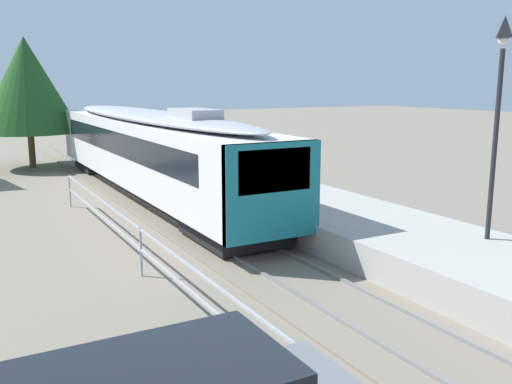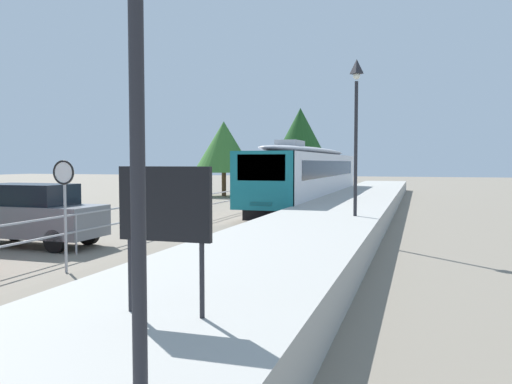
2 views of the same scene
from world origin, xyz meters
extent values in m
plane|color=slate|center=(-3.00, 22.00, 0.00)|extent=(160.00, 160.00, 0.00)
cube|color=slate|center=(0.00, 22.00, 0.03)|extent=(3.20, 60.00, 0.06)
cube|color=slate|center=(-0.72, 22.00, 0.10)|extent=(0.08, 60.00, 0.08)
cube|color=slate|center=(0.72, 22.00, 0.10)|extent=(0.08, 60.00, 0.08)
cube|color=silver|center=(0.00, 30.47, 1.96)|extent=(2.80, 20.74, 2.55)
cube|color=#19757F|center=(0.00, 20.20, 1.96)|extent=(2.80, 0.24, 2.55)
cube|color=black|center=(0.00, 20.12, 2.53)|extent=(2.13, 0.08, 1.12)
cube|color=black|center=(0.00, 30.47, 2.37)|extent=(2.82, 17.42, 0.92)
ellipsoid|color=#A8AAAF|center=(0.00, 30.47, 3.42)|extent=(2.69, 19.91, 0.44)
cube|color=#A8AAAF|center=(0.00, 25.29, 3.70)|extent=(1.10, 2.20, 0.36)
cube|color=#EAE5C6|center=(0.00, 20.13, 0.97)|extent=(1.00, 0.10, 0.20)
cube|color=black|center=(0.00, 22.50, 0.42)|extent=(2.24, 3.20, 0.55)
cube|color=black|center=(0.00, 38.44, 0.42)|extent=(2.24, 3.20, 0.55)
cube|color=#A8A59E|center=(3.25, 22.00, 0.45)|extent=(3.90, 60.00, 0.90)
cylinder|color=#232328|center=(4.32, 17.02, 3.20)|extent=(0.12, 0.12, 4.60)
pyramid|color=#232328|center=(4.32, 17.02, 6.00)|extent=(0.34, 0.34, 0.50)
sphere|color=silver|center=(4.32, 17.02, 5.68)|extent=(0.24, 0.24, 0.24)
cylinder|color=#9EA0A5|center=(-3.30, 21.00, 0.62)|extent=(0.06, 0.06, 1.25)
cylinder|color=#9EA0A5|center=(-3.30, 30.00, 0.62)|extent=(0.06, 0.06, 1.25)
cylinder|color=brown|center=(-3.15, 41.81, 0.99)|extent=(0.36, 0.36, 1.99)
cone|color=#1E4C1E|center=(-3.15, 41.81, 4.63)|extent=(5.58, 5.58, 5.29)
camera|label=1|loc=(-7.15, 8.21, 4.69)|focal=38.75mm
camera|label=2|loc=(6.43, -1.11, 2.75)|focal=36.66mm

